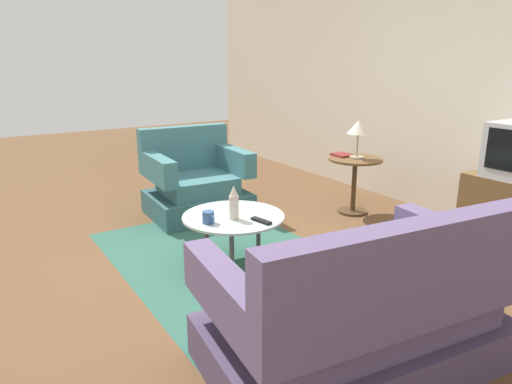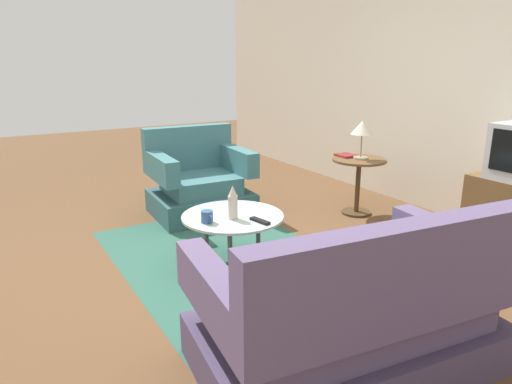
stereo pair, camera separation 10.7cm
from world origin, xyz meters
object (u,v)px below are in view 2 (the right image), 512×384
armchair (199,184)px  tv_remote_dark (260,221)px  side_table (358,174)px  coffee_table (233,219)px  vase (233,203)px  mug (207,217)px  book (346,155)px  couch (356,317)px  table_lamp (362,129)px

armchair → tv_remote_dark: (1.59, -0.21, 0.11)m
side_table → coffee_table: bearing=-75.1°
tv_remote_dark → vase: bearing=-153.5°
coffee_table → vase: 0.18m
armchair → vase: 1.48m
side_table → tv_remote_dark: bearing=-66.7°
vase → mug: (-0.02, -0.20, -0.08)m
coffee_table → side_table: bearing=104.9°
armchair → mug: armchair is taller
side_table → book: 0.24m
vase → book: (-0.69, 1.72, 0.06)m
couch → book: 2.73m
coffee_table → mug: 0.26m
side_table → book: book is taller
couch → tv_remote_dark: size_ratio=8.96×
coffee_table → couch: bearing=-2.5°
armchair → vase: armchair is taller
side_table → mug: side_table is taller
armchair → vase: size_ratio=3.88×
coffee_table → book: size_ratio=3.87×
mug → book: size_ratio=0.67×
armchair → side_table: (0.89, 1.41, 0.12)m
couch → table_lamp: size_ratio=4.25×
table_lamp → mug: (0.50, -1.97, -0.43)m
mug → tv_remote_dark: 0.39m
couch → mug: size_ratio=12.21×
vase → mug: bearing=-95.7°
coffee_table → mug: bearing=-77.8°
mug → tv_remote_dark: size_ratio=0.73×
armchair → book: (0.73, 1.38, 0.29)m
couch → book: (-2.08, 1.75, 0.30)m
table_lamp → side_table: bearing=-162.3°
armchair → side_table: 1.67m
armchair → coffee_table: size_ratio=1.28×
coffee_table → armchair: bearing=167.0°
coffee_table → book: (-0.62, 1.69, 0.22)m
side_table → book: size_ratio=2.89×
couch → book: size_ratio=8.13×
side_table → table_lamp: table_lamp is taller
armchair → couch: couch is taller
coffee_table → tv_remote_dark: size_ratio=4.26×
couch → book: bearing=56.5°
armchair → book: armchair is taller
couch → mug: (-1.40, -0.18, 0.16)m
couch → coffee_table: bearing=94.1°
table_lamp → vase: 1.87m
couch → tv_remote_dark: couch is taller
mug → book: 2.04m
mug → book: book is taller
couch → tv_remote_dark: (-1.21, 0.16, 0.12)m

